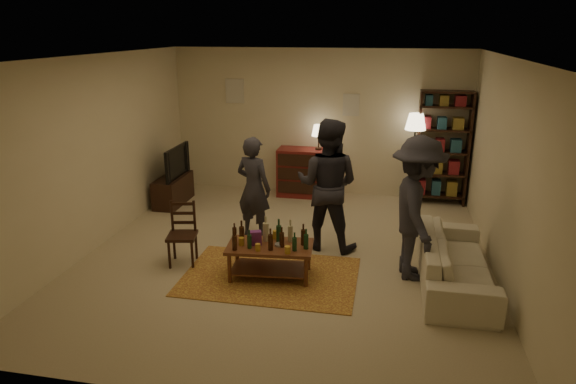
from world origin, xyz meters
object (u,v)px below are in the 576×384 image
(floor_lamp, at_px, (415,128))
(person_by_sofa, at_px, (417,209))
(dresser, at_px, (305,171))
(bookshelf, at_px, (442,147))
(tv_stand, at_px, (173,183))
(person_right, at_px, (327,185))
(dining_chair, at_px, (183,231))
(sofa, at_px, (455,261))
(person_left, at_px, (254,188))
(coffee_table, at_px, (270,248))

(floor_lamp, relative_size, person_by_sofa, 0.89)
(dresser, bearing_deg, bookshelf, 1.57)
(tv_stand, xyz_separation_m, person_right, (2.95, -1.38, 0.55))
(dining_chair, bearing_deg, bookshelf, 31.04)
(dresser, xyz_separation_m, person_by_sofa, (1.89, -2.99, 0.44))
(dresser, xyz_separation_m, floor_lamp, (1.94, -0.06, 0.90))
(tv_stand, xyz_separation_m, sofa, (4.64, -2.20, -0.08))
(dresser, relative_size, person_right, 0.72)
(floor_lamp, bearing_deg, person_left, -138.87)
(bookshelf, bearing_deg, sofa, -90.82)
(coffee_table, height_order, person_left, person_left)
(person_right, bearing_deg, dining_chair, 35.15)
(bookshelf, height_order, person_by_sofa, bookshelf)
(tv_stand, relative_size, floor_lamp, 0.65)
(person_by_sofa, bearing_deg, bookshelf, -18.22)
(dining_chair, distance_m, person_left, 1.31)
(coffee_table, bearing_deg, person_left, 113.17)
(dining_chair, distance_m, bookshelf, 4.86)
(dining_chair, relative_size, bookshelf, 0.43)
(tv_stand, relative_size, bookshelf, 0.52)
(coffee_table, bearing_deg, dresser, 91.87)
(coffee_table, distance_m, person_by_sofa, 1.89)
(floor_lamp, distance_m, person_right, 2.59)
(floor_lamp, bearing_deg, person_by_sofa, -91.00)
(person_by_sofa, bearing_deg, dining_chair, 85.33)
(dresser, relative_size, floor_lamp, 0.83)
(coffee_table, xyz_separation_m, tv_stand, (-2.36, 2.46, -0.01))
(person_left, distance_m, person_right, 1.14)
(dresser, xyz_separation_m, person_left, (-0.42, -2.13, 0.30))
(coffee_table, relative_size, sofa, 0.54)
(coffee_table, height_order, sofa, coffee_table)
(bookshelf, relative_size, sofa, 0.97)
(tv_stand, relative_size, person_left, 0.68)
(dresser, bearing_deg, person_right, -73.16)
(tv_stand, height_order, person_by_sofa, person_by_sofa)
(floor_lamp, relative_size, person_right, 0.87)
(coffee_table, distance_m, bookshelf, 4.20)
(bookshelf, bearing_deg, tv_stand, -168.20)
(coffee_table, relative_size, bookshelf, 0.55)
(dresser, distance_m, bookshelf, 2.50)
(person_right, height_order, person_by_sofa, person_right)
(tv_stand, bearing_deg, bookshelf, 11.80)
(floor_lamp, bearing_deg, dining_chair, -134.67)
(sofa, bearing_deg, bookshelf, -0.82)
(dining_chair, bearing_deg, tv_stand, 105.10)
(person_left, bearing_deg, person_by_sofa, 178.72)
(tv_stand, height_order, sofa, tv_stand)
(floor_lamp, distance_m, sofa, 3.26)
(dining_chair, relative_size, tv_stand, 0.82)
(person_right, bearing_deg, dresser, -63.83)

